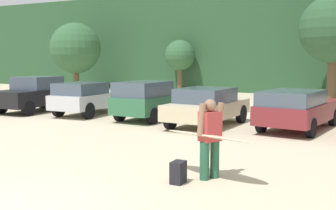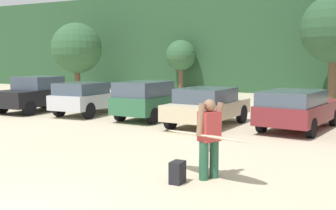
# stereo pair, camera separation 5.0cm
# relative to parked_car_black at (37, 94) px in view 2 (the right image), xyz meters

# --- Properties ---
(hillside_ridge) EXTENTS (108.00, 12.00, 7.83)m
(hillside_ridge) POSITION_rel_parked_car_black_xyz_m (9.22, 21.36, 3.06)
(hillside_ridge) COLOR #284C2D
(hillside_ridge) RESTS_ON ground_plane
(tree_right) EXTENTS (4.05, 4.05, 5.43)m
(tree_right) POSITION_rel_parked_car_black_xyz_m (-7.08, 11.75, 2.54)
(tree_right) COLOR brown
(tree_right) RESTS_ON ground_plane
(tree_far_left) EXTENTS (2.36, 2.36, 4.00)m
(tree_far_left) POSITION_rel_parked_car_black_xyz_m (0.97, 14.36, 1.93)
(tree_far_left) COLOR brown
(tree_far_left) RESTS_ON ground_plane
(tree_center_right) EXTENTS (4.14, 4.14, 6.40)m
(tree_center_right) POSITION_rel_parked_car_black_xyz_m (12.23, 12.19, 3.44)
(tree_center_right) COLOR brown
(tree_center_right) RESTS_ON ground_plane
(parked_car_black) EXTENTS (1.91, 3.97, 1.68)m
(parked_car_black) POSITION_rel_parked_car_black_xyz_m (0.00, 0.00, 0.00)
(parked_car_black) COLOR black
(parked_car_black) RESTS_ON ground_plane
(parked_car_silver) EXTENTS (1.89, 4.19, 1.48)m
(parked_car_silver) POSITION_rel_parked_car_black_xyz_m (3.00, 0.20, -0.07)
(parked_car_silver) COLOR silver
(parked_car_silver) RESTS_ON ground_plane
(parked_car_forest_green) EXTENTS (1.93, 4.05, 1.60)m
(parked_car_forest_green) POSITION_rel_parked_car_black_xyz_m (6.21, 0.14, -0.01)
(parked_car_forest_green) COLOR #2D6642
(parked_car_forest_green) RESTS_ON ground_plane
(parked_car_champagne) EXTENTS (2.12, 4.28, 1.44)m
(parked_car_champagne) POSITION_rel_parked_car_black_xyz_m (8.97, -0.44, -0.08)
(parked_car_champagne) COLOR beige
(parked_car_champagne) RESTS_ON ground_plane
(parked_car_maroon) EXTENTS (2.46, 4.64, 1.44)m
(parked_car_maroon) POSITION_rel_parked_car_black_xyz_m (12.14, 0.19, -0.07)
(parked_car_maroon) COLOR maroon
(parked_car_maroon) RESTS_ON ground_plane
(person_adult) EXTENTS (0.48, 0.69, 1.68)m
(person_adult) POSITION_rel_parked_car_black_xyz_m (11.51, -6.87, 0.10)
(person_adult) COLOR #26593F
(person_adult) RESTS_ON ground_plane
(person_child) EXTENTS (0.36, 0.54, 1.20)m
(person_child) POSITION_rel_parked_car_black_xyz_m (11.45, -6.70, -0.17)
(person_child) COLOR #8C6B4C
(person_child) RESTS_ON ground_plane
(surfboard_cream) EXTENTS (2.28, 1.15, 0.20)m
(surfboard_cream) POSITION_rel_parked_car_black_xyz_m (11.50, -6.86, 0.05)
(surfboard_cream) COLOR beige
(backpack_dropped) EXTENTS (0.24, 0.34, 0.45)m
(backpack_dropped) POSITION_rel_parked_car_black_xyz_m (11.06, -7.45, -0.63)
(backpack_dropped) COLOR black
(backpack_dropped) RESTS_ON ground_plane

